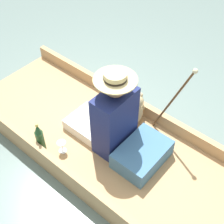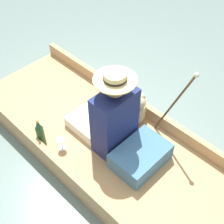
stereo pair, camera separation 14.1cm
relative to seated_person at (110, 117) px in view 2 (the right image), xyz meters
The scene contains 8 objects.
ground_plane 0.46m from the seated_person, behind, with size 16.00×16.00×0.00m, color slate.
punt_boat 0.38m from the seated_person, behind, with size 1.12×3.11×0.27m.
seat_cushion 0.44m from the seated_person, 87.65° to the right, with size 0.50×0.35×0.18m.
seated_person is the anchor object (origin of this frame).
teddy_bear 0.40m from the seated_person, ahead, with size 0.25×0.15×0.36m.
wine_glass 0.51m from the seated_person, 146.06° to the left, with size 0.08×0.08×0.13m.
walking_cane 0.61m from the seated_person, 41.21° to the right, with size 0.04×0.33×0.87m.
champagne_bottle 0.66m from the seated_person, 138.54° to the left, with size 0.08×0.08×0.34m.
Camera 2 is at (-1.31, -1.35, 2.48)m, focal length 50.00 mm.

